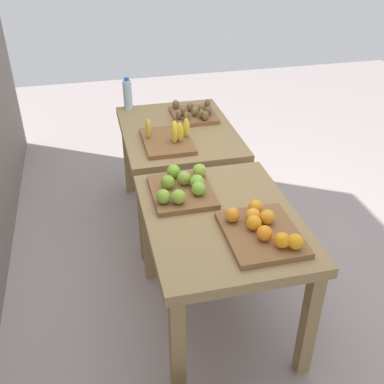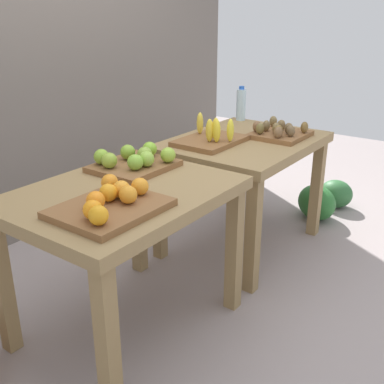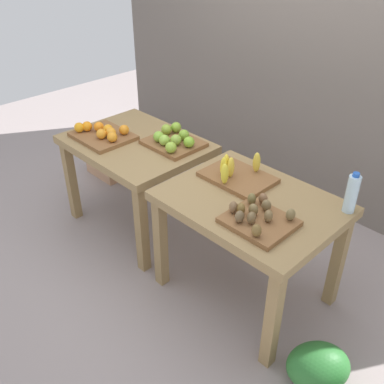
{
  "view_description": "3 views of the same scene",
  "coord_description": "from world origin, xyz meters",
  "views": [
    {
      "loc": [
        -2.47,
        0.61,
        2.17
      ],
      "look_at": [
        0.03,
        0.02,
        0.55
      ],
      "focal_mm": 43.47,
      "sensor_mm": 36.0,
      "label": 1
    },
    {
      "loc": [
        -1.99,
        -1.45,
        1.53
      ],
      "look_at": [
        0.05,
        0.04,
        0.54
      ],
      "focal_mm": 43.69,
      "sensor_mm": 36.0,
      "label": 2
    },
    {
      "loc": [
        1.87,
        -1.78,
        2.19
      ],
      "look_at": [
        0.07,
        -0.02,
        0.6
      ],
      "focal_mm": 40.77,
      "sensor_mm": 36.0,
      "label": 3
    }
  ],
  "objects": [
    {
      "name": "ground_plane",
      "position": [
        0.0,
        0.0,
        0.0
      ],
      "size": [
        8.0,
        8.0,
        0.0
      ],
      "primitive_type": "plane",
      "color": "gray"
    },
    {
      "name": "banana_crate",
      "position": [
        0.34,
        0.11,
        0.79
      ],
      "size": [
        0.44,
        0.33,
        0.17
      ],
      "color": "brown",
      "rests_on": "display_table_right"
    },
    {
      "name": "back_wall",
      "position": [
        0.0,
        1.35,
        1.5
      ],
      "size": [
        4.4,
        0.12,
        3.0
      ],
      "primitive_type": "cube",
      "color": "#6D635B",
      "rests_on": "ground_plane"
    },
    {
      "name": "water_bottle",
      "position": [
        1.02,
        0.3,
        0.87
      ],
      "size": [
        0.07,
        0.07,
        0.25
      ],
      "color": "silver",
      "rests_on": "display_table_right"
    },
    {
      "name": "watermelon_pile",
      "position": [
        1.4,
        -0.27,
        0.13
      ],
      "size": [
        0.65,
        0.44,
        0.27
      ],
      "color": "#2D6333",
      "rests_on": "ground_plane"
    },
    {
      "name": "apple_bin",
      "position": [
        -0.3,
        0.15,
        0.8
      ],
      "size": [
        0.4,
        0.36,
        0.11
      ],
      "color": "brown",
      "rests_on": "display_table_left"
    },
    {
      "name": "kiwi_bin",
      "position": [
        0.73,
        -0.16,
        0.79
      ],
      "size": [
        0.36,
        0.32,
        0.1
      ],
      "color": "brown",
      "rests_on": "display_table_right"
    },
    {
      "name": "display_table_right",
      "position": [
        0.56,
        0.0,
        0.65
      ],
      "size": [
        1.04,
        0.8,
        0.76
      ],
      "color": "olive",
      "rests_on": "ground_plane"
    },
    {
      "name": "orange_bin",
      "position": [
        -0.77,
        -0.14,
        0.79
      ],
      "size": [
        0.44,
        0.36,
        0.11
      ],
      "color": "brown",
      "rests_on": "display_table_left"
    },
    {
      "name": "display_table_left",
      "position": [
        -0.56,
        0.0,
        0.65
      ],
      "size": [
        1.04,
        0.8,
        0.76
      ],
      "color": "olive",
      "rests_on": "ground_plane"
    }
  ]
}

